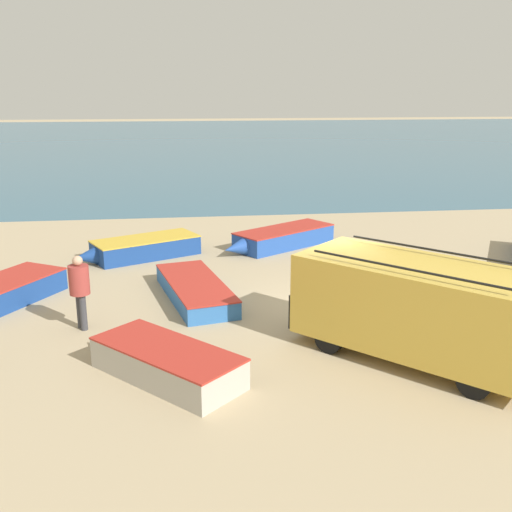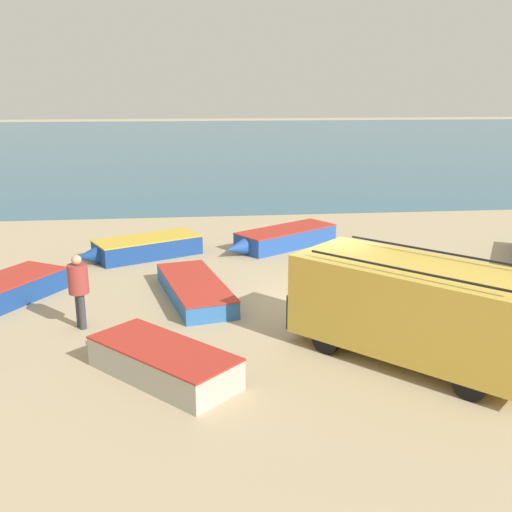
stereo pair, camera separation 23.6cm
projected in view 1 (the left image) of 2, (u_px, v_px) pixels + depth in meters
ground_plane at (325, 310)px, 15.52m from camera, size 200.00×200.00×0.00m
sea_water at (213, 140)px, 65.17m from camera, size 120.00×80.00×0.01m
parked_van at (418, 306)px, 12.49m from camera, size 5.07×5.15×2.20m
fishing_rowboat_0 at (142, 248)px, 20.22m from camera, size 4.25×2.84×0.65m
fishing_rowboat_1 at (281, 238)px, 21.56m from camera, size 4.40×3.35×0.65m
fishing_rowboat_2 at (162, 361)px, 11.89m from camera, size 3.36×3.47×0.64m
fishing_rowboat_4 at (194, 288)px, 16.40m from camera, size 2.21×4.83×0.49m
fishing_rowboat_5 at (9, 290)px, 16.09m from camera, size 2.93×3.82×0.62m
fisherman_0 at (80, 286)px, 14.01m from camera, size 0.47×0.47×1.81m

